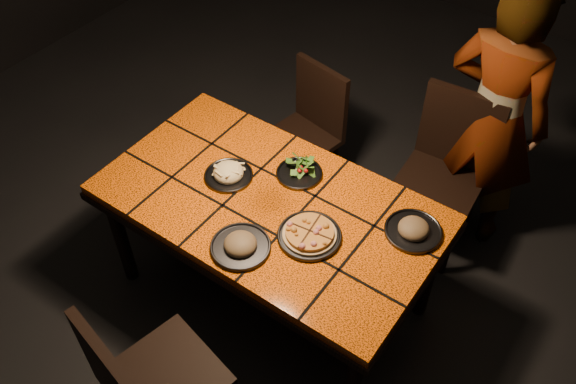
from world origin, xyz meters
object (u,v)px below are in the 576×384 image
Objects in this scene: chair_near at (145,382)px; plate_pizza at (309,234)px; chair_far_left at (309,125)px; chair_far_right at (447,164)px; dining_table at (270,212)px; diner at (493,118)px; plate_pasta at (228,174)px.

plate_pizza is (0.21, 0.87, 0.22)m from chair_near.
chair_far_left is (-0.39, 1.77, -0.05)m from chair_near.
dining_table is at bearing -123.08° from chair_far_right.
plate_pizza is (-0.24, -1.00, 0.22)m from chair_far_right.
chair_near is 3.28× the size of plate_pizza.
diner is at bearing 60.21° from dining_table.
chair_near is 1.81m from chair_far_left.
diner reaches higher than chair_far_left.
dining_table is 5.60× the size of plate_pizza.
dining_table is 1.68× the size of chair_far_right.
chair_far_left is at bearing -177.11° from chair_far_right.
plate_pasta reaches higher than plate_pizza.
diner reaches higher than plate_pasta.
diner is (0.64, 1.11, 0.13)m from dining_table.
chair_far_right reaches higher than chair_far_left.
diner is (0.57, 2.05, 0.26)m from chair_near.
diner is at bearing -93.33° from chair_near.
plate_pizza is at bearing -91.41° from chair_near.
dining_table is 0.95m from chair_near.
chair_near is at bearing -107.61° from chair_far_right.
chair_far_left is at bearing 123.69° from plate_pizza.
plate_pizza is (0.28, -0.07, 0.10)m from dining_table.
plate_pasta is (-0.77, -0.92, 0.22)m from chair_far_right.
dining_table is 1.29m from diner.
chair_far_right is (0.84, 0.10, 0.06)m from chair_far_left.
dining_table is 1.01× the size of diner.
chair_far_right is at bearing 17.64° from chair_far_left.
diner is 1.24m from plate_pizza.
plate_pizza is (0.60, -0.90, 0.28)m from chair_far_left.
diner is 5.57× the size of plate_pizza.
plate_pasta reaches higher than dining_table.
chair_far_left reaches higher than dining_table.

